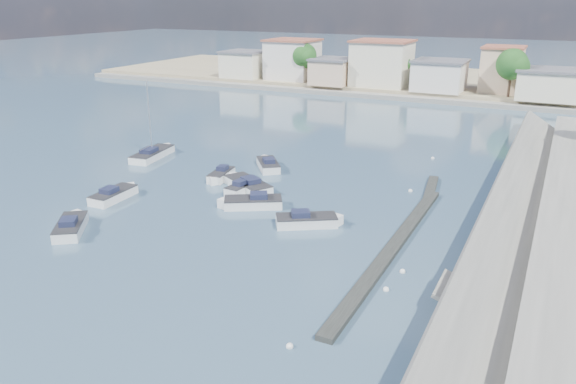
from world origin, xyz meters
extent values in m
plane|color=#304960|center=(0.00, 40.00, 0.00)|extent=(400.00, 400.00, 0.00)
cube|color=slate|center=(18.50, 13.00, 0.90)|extent=(5.00, 90.00, 1.80)
cube|color=slate|center=(14.15, 13.00, 0.90)|extent=(4.17, 90.00, 2.86)
cube|color=slate|center=(14.00, 4.00, 0.40)|extent=(5.31, 3.50, 1.94)
cube|color=black|center=(7.00, 10.00, 0.17)|extent=(1.00, 26.00, 0.35)
cube|color=black|center=(6.50, 24.00, 0.15)|extent=(2.00, 8.05, 0.30)
cube|color=gray|center=(0.00, 92.00, 0.70)|extent=(160.00, 40.00, 1.40)
cube|color=slate|center=(0.00, 71.00, 0.40)|extent=(160.00, 2.50, 0.80)
cube|color=beige|center=(-44.00, 76.00, 3.90)|extent=(8.00, 8.00, 5.00)
cube|color=#595960|center=(-44.00, 76.00, 6.58)|extent=(8.48, 8.48, 0.35)
cube|color=silver|center=(-34.00, 78.00, 5.15)|extent=(9.00, 9.00, 7.50)
cube|color=#99513D|center=(-34.00, 78.00, 9.08)|extent=(9.54, 9.54, 0.35)
cube|color=beige|center=(-24.00, 75.00, 3.65)|extent=(7.00, 8.00, 4.50)
cube|color=#595960|center=(-24.00, 75.00, 6.08)|extent=(7.42, 8.48, 0.35)
cube|color=beige|center=(-15.00, 77.00, 5.40)|extent=(10.00, 9.00, 8.00)
cube|color=#99513D|center=(-15.00, 77.00, 9.58)|extent=(10.60, 9.54, 0.35)
cube|color=silver|center=(-4.00, 76.00, 3.90)|extent=(8.50, 8.50, 5.00)
cube|color=#595960|center=(-4.00, 76.00, 6.58)|extent=(9.01, 9.01, 0.35)
cube|color=beige|center=(6.00, 79.00, 5.15)|extent=(6.50, 7.50, 7.50)
cube|color=#99513D|center=(6.00, 79.00, 9.08)|extent=(6.89, 7.95, 0.35)
cube|color=beige|center=(14.00, 75.00, 3.65)|extent=(9.50, 9.00, 4.50)
cube|color=#595960|center=(14.00, 75.00, 6.08)|extent=(10.07, 9.54, 0.35)
cylinder|color=#38281E|center=(-30.00, 75.00, 3.09)|extent=(0.44, 0.44, 3.38)
sphere|color=#1B4617|center=(-30.00, 75.00, 6.43)|extent=(4.80, 4.80, 4.80)
sphere|color=#1B4617|center=(-29.10, 74.40, 6.20)|extent=(3.60, 3.60, 3.60)
sphere|color=#1B4617|center=(-30.75, 75.45, 6.58)|extent=(3.30, 3.30, 3.30)
cylinder|color=#38281E|center=(-12.00, 78.00, 2.86)|extent=(0.44, 0.44, 2.93)
sphere|color=#1B4617|center=(-12.00, 78.00, 5.75)|extent=(4.16, 4.16, 4.16)
sphere|color=#1B4617|center=(-11.22, 77.48, 5.56)|extent=(3.12, 3.12, 3.12)
sphere|color=#1B4617|center=(-12.65, 78.39, 5.88)|extent=(2.86, 2.86, 2.86)
cylinder|color=#38281E|center=(8.00, 74.00, 3.20)|extent=(0.44, 0.44, 3.60)
sphere|color=#1B4617|center=(8.00, 74.00, 6.76)|extent=(5.12, 5.12, 5.12)
sphere|color=#1B4617|center=(8.96, 73.36, 6.52)|extent=(3.84, 3.84, 3.84)
sphere|color=#1B4617|center=(7.20, 74.48, 6.92)|extent=(3.52, 3.52, 3.52)
cube|color=white|center=(-16.31, 2.01, 0.30)|extent=(4.27, 4.95, 1.00)
cube|color=white|center=(-17.49, 3.67, 0.30)|extent=(1.52, 1.52, 1.00)
cube|color=#262628|center=(-16.31, 2.01, 0.80)|extent=(4.30, 4.97, 0.08)
cube|color=#1E233E|center=(-16.03, 1.62, 1.04)|extent=(1.77, 1.83, 0.48)
cube|color=white|center=(-9.15, 15.84, 0.30)|extent=(1.87, 3.73, 1.00)
cube|color=white|center=(-8.97, 17.36, 0.30)|extent=(1.44, 1.44, 1.00)
cube|color=#262628|center=(-9.15, 15.84, 0.80)|extent=(1.90, 3.74, 0.08)
cube|color=#1E233E|center=(-9.19, 15.48, 1.04)|extent=(1.02, 1.18, 0.48)
cube|color=white|center=(-9.19, 16.99, 0.30)|extent=(6.01, 4.74, 1.00)
cube|color=white|center=(-11.31, 18.22, 0.30)|extent=(1.87, 1.87, 1.00)
cube|color=#262628|center=(-9.19, 16.99, 0.80)|extent=(6.03, 4.78, 0.08)
cube|color=#1E233E|center=(-8.69, 16.70, 1.04)|extent=(2.15, 2.02, 0.48)
cube|color=white|center=(-6.34, 12.99, 0.30)|extent=(5.28, 4.22, 1.00)
cube|color=white|center=(-8.16, 11.94, 0.30)|extent=(1.75, 1.75, 1.00)
cube|color=#262628|center=(-6.34, 12.99, 0.80)|extent=(5.30, 4.25, 0.08)
cube|color=#1E233E|center=(-5.91, 13.24, 1.04)|extent=(1.91, 1.82, 0.48)
cube|color=white|center=(-18.52, 9.09, 0.30)|extent=(2.07, 4.75, 1.00)
cube|color=white|center=(-18.61, 11.09, 0.30)|extent=(1.85, 1.85, 1.00)
cube|color=#262628|center=(-18.52, 9.09, 0.80)|extent=(2.11, 4.76, 0.08)
cube|color=#1E233E|center=(-18.49, 8.62, 1.04)|extent=(1.21, 1.45, 0.48)
cube|color=white|center=(-10.57, 23.66, 0.30)|extent=(4.26, 4.77, 1.00)
cube|color=white|center=(-11.77, 25.22, 0.30)|extent=(1.46, 1.46, 1.00)
cube|color=#262628|center=(-10.57, 23.66, 0.80)|extent=(4.28, 4.79, 0.08)
cube|color=#1E233E|center=(-10.29, 23.29, 1.04)|extent=(1.74, 1.79, 0.48)
cube|color=white|center=(-13.12, 18.46, 0.30)|extent=(2.03, 4.03, 1.00)
cube|color=white|center=(-12.86, 16.82, 0.30)|extent=(1.44, 1.44, 1.00)
cube|color=#262628|center=(-13.12, 18.46, 0.80)|extent=(2.06, 4.03, 0.08)
cube|color=#1E233E|center=(-13.18, 18.84, 1.04)|extent=(1.07, 1.28, 0.48)
cube|color=white|center=(-0.46, 11.22, 0.30)|extent=(5.06, 4.10, 1.00)
cube|color=white|center=(1.29, 12.29, 0.30)|extent=(1.60, 1.60, 1.00)
cube|color=#262628|center=(-0.46, 11.22, 0.80)|extent=(5.08, 4.13, 0.08)
cube|color=#1E233E|center=(-0.87, 10.97, 1.04)|extent=(1.83, 1.74, 0.48)
cube|color=white|center=(-24.35, 21.65, 0.30)|extent=(3.19, 6.79, 1.00)
cube|color=white|center=(-24.81, 24.48, 0.30)|extent=(2.15, 2.15, 1.00)
cube|color=#262628|center=(-24.35, 21.65, 0.80)|extent=(3.23, 6.80, 0.08)
cube|color=#1E233E|center=(-24.24, 21.00, 1.04)|extent=(1.64, 2.15, 0.48)
cylinder|color=silver|center=(-24.35, 21.65, 4.80)|extent=(0.12, 0.12, 8.00)
cylinder|color=silver|center=(-24.15, 20.46, 1.50)|extent=(0.46, 2.38, 0.08)
sphere|color=white|center=(8.30, 3.89, 0.05)|extent=(0.39, 0.39, 0.39)
sphere|color=white|center=(8.57, 6.72, 0.05)|extent=(0.39, 0.39, 0.39)
sphere|color=white|center=(5.57, -4.12, 0.05)|extent=(0.39, 0.39, 0.39)
sphere|color=white|center=(13.00, 16.50, 0.05)|extent=(0.39, 0.39, 0.39)
sphere|color=white|center=(4.83, 23.09, 0.05)|extent=(0.39, 0.39, 0.39)
sphere|color=white|center=(4.21, 35.26, 0.05)|extent=(0.39, 0.39, 0.39)
camera|label=1|loc=(16.49, -26.46, 17.21)|focal=35.00mm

